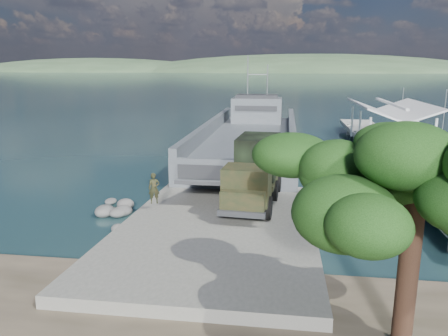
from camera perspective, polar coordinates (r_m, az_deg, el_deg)
ground at (r=24.33m, az=-0.39°, el=-7.44°), size 1400.00×1400.00×0.00m
boat_ramp at (r=23.31m, az=-0.75°, el=-7.73°), size 10.00×18.00×0.50m
shoreline_rocks at (r=26.34m, az=-13.78°, el=-6.19°), size 3.20×5.60×0.90m
distant_headlands at (r=584.44m, az=12.77°, el=12.13°), size 1000.00×240.00×48.00m
pier at (r=42.98m, az=20.87°, el=3.03°), size 6.40×44.00×6.10m
landing_craft at (r=44.63m, az=3.40°, el=3.27°), size 9.08×35.46×10.51m
military_truck at (r=26.20m, az=4.02°, el=-0.46°), size 3.24×8.41×3.82m
soldier at (r=25.29m, az=-9.09°, el=-3.48°), size 0.74×0.60×1.77m
sailboat_near at (r=52.75m, az=26.53°, el=2.86°), size 2.98×5.40×6.32m
sailboat_far at (r=60.39m, az=22.02°, el=4.43°), size 2.44×5.14×6.02m
overhang_tree at (r=13.38m, az=21.39°, el=-1.17°), size 7.53×6.94×6.84m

